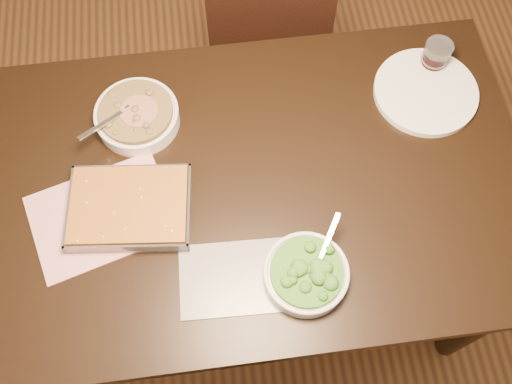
{
  "coord_description": "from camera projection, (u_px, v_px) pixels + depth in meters",
  "views": [
    {
      "loc": [
        -0.09,
        -0.64,
        2.07
      ],
      "look_at": [
        -0.02,
        -0.06,
        0.8
      ],
      "focal_mm": 40.0,
      "sensor_mm": 36.0,
      "label": 1
    }
  ],
  "objects": [
    {
      "name": "coaster",
      "position": [
        431.0,
        66.0,
        1.62
      ],
      "size": [
        0.12,
        0.12,
        0.0
      ],
      "primitive_type": "cube",
      "color": "white",
      "rests_on": "table"
    },
    {
      "name": "magazine_b",
      "position": [
        234.0,
        278.0,
        1.36
      ],
      "size": [
        0.26,
        0.19,
        0.0
      ],
      "primitive_type": "cube",
      "rotation": [
        0.0,
        0.0,
        -0.04
      ],
      "color": "#2A2B32",
      "rests_on": "table"
    },
    {
      "name": "stew_bowl",
      "position": [
        137.0,
        116.0,
        1.52
      ],
      "size": [
        0.23,
        0.23,
        0.09
      ],
      "color": "white",
      "rests_on": "table"
    },
    {
      "name": "chair_far",
      "position": [
        269.0,
        35.0,
        2.02
      ],
      "size": [
        0.45,
        0.45,
        0.85
      ],
      "rotation": [
        0.0,
        0.0,
        3.02
      ],
      "color": "black",
      "rests_on": "ground"
    },
    {
      "name": "ground",
      "position": [
        259.0,
        268.0,
        2.15
      ],
      "size": [
        4.0,
        4.0,
        0.0
      ],
      "primitive_type": "plane",
      "color": "#432113",
      "rests_on": "ground"
    },
    {
      "name": "table",
      "position": [
        260.0,
        195.0,
        1.56
      ],
      "size": [
        1.4,
        0.9,
        0.75
      ],
      "color": "black",
      "rests_on": "ground"
    },
    {
      "name": "wine_tumbler",
      "position": [
        436.0,
        55.0,
        1.58
      ],
      "size": [
        0.08,
        0.08,
        0.09
      ],
      "color": "black",
      "rests_on": "coaster"
    },
    {
      "name": "baking_dish",
      "position": [
        130.0,
        208.0,
        1.41
      ],
      "size": [
        0.32,
        0.25,
        0.05
      ],
      "rotation": [
        0.0,
        0.0,
        -0.11
      ],
      "color": "silver",
      "rests_on": "table"
    },
    {
      "name": "magazine_a",
      "position": [
        102.0,
        216.0,
        1.42
      ],
      "size": [
        0.4,
        0.34,
        0.01
      ],
      "primitive_type": "cube",
      "rotation": [
        0.0,
        0.0,
        0.28
      ],
      "color": "#B0324E",
      "rests_on": "table"
    },
    {
      "name": "broccoli_bowl",
      "position": [
        306.0,
        274.0,
        1.33
      ],
      "size": [
        0.2,
        0.21,
        0.08
      ],
      "color": "white",
      "rests_on": "table"
    },
    {
      "name": "dinner_plate",
      "position": [
        426.0,
        92.0,
        1.57
      ],
      "size": [
        0.29,
        0.29,
        0.02
      ],
      "primitive_type": "cylinder",
      "color": "white",
      "rests_on": "table"
    }
  ]
}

